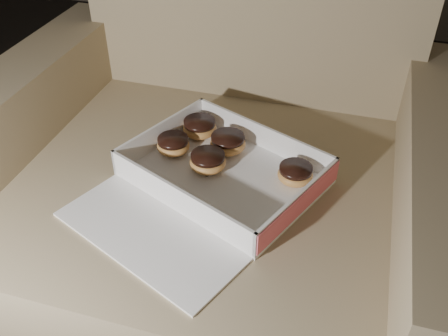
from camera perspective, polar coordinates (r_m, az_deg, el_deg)
The scene contains 11 objects.
armchair at distance 1.16m, azimuth -0.69°, elevation -3.67°, with size 1.00×0.84×1.04m.
bakery_box at distance 0.97m, azimuth -1.29°, elevation -1.84°, with size 0.49×0.52×0.06m.
donut_a at distance 1.10m, azimuth -2.80°, elevation 4.67°, with size 0.07×0.07×0.04m.
donut_b at distance 1.00m, azimuth -1.86°, elevation 0.78°, with size 0.07×0.07×0.04m.
donut_c at distance 1.05m, azimuth 0.44°, elevation 2.89°, with size 0.08×0.08×0.04m.
donut_d at distance 0.98m, azimuth 8.16°, elevation -0.64°, with size 0.07×0.07×0.04m.
donut_e at distance 1.05m, azimuth -5.82°, elevation 2.69°, with size 0.07×0.07×0.04m.
crumb_a at distance 0.93m, azimuth -3.15°, elevation -4.18°, with size 0.01×0.01×0.00m, color black.
crumb_b at distance 0.95m, azimuth -4.10°, elevation -3.02°, with size 0.01×0.01×0.00m, color black.
crumb_c at distance 0.96m, azimuth -7.46°, elevation -2.56°, with size 0.01×0.01×0.00m, color black.
crumb_d at distance 0.99m, azimuth -1.96°, elevation -0.85°, with size 0.01×0.01×0.00m, color black.
Camera 1 is at (1.01, -0.47, 1.10)m, focal length 40.00 mm.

